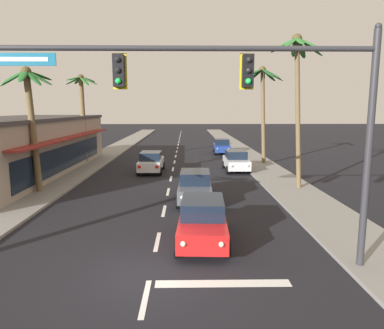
% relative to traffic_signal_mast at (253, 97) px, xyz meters
% --- Properties ---
extents(ground_plane, '(220.00, 220.00, 0.00)m').
position_rel_traffic_signal_mast_xyz_m(ground_plane, '(-3.12, -0.31, -5.44)').
color(ground_plane, black).
extents(sidewalk_right, '(3.20, 110.00, 0.14)m').
position_rel_traffic_signal_mast_xyz_m(sidewalk_right, '(4.68, 19.69, -5.37)').
color(sidewalk_right, gray).
rests_on(sidewalk_right, ground).
extents(sidewalk_left, '(3.20, 110.00, 0.14)m').
position_rel_traffic_signal_mast_xyz_m(sidewalk_left, '(-10.92, 19.69, -5.37)').
color(sidewalk_left, gray).
rests_on(sidewalk_left, ground).
extents(lane_markings, '(4.28, 89.23, 0.01)m').
position_rel_traffic_signal_mast_xyz_m(lane_markings, '(-2.68, 20.06, -5.43)').
color(lane_markings, silver).
rests_on(lane_markings, ground).
extents(traffic_signal_mast, '(11.64, 0.41, 7.56)m').
position_rel_traffic_signal_mast_xyz_m(traffic_signal_mast, '(0.00, 0.00, 0.00)').
color(traffic_signal_mast, '#2D2D33').
rests_on(traffic_signal_mast, ground).
extents(sedan_lead_at_stop_bar, '(2.12, 4.51, 1.68)m').
position_rel_traffic_signal_mast_xyz_m(sedan_lead_at_stop_bar, '(-1.37, 2.46, -4.58)').
color(sedan_lead_at_stop_bar, red).
rests_on(sedan_lead_at_stop_bar, ground).
extents(sedan_third_in_queue, '(2.06, 4.49, 1.68)m').
position_rel_traffic_signal_mast_xyz_m(sedan_third_in_queue, '(-1.50, 8.53, -4.58)').
color(sedan_third_in_queue, '#4C515B').
rests_on(sedan_third_in_queue, ground).
extents(sedan_oncoming_far, '(1.99, 4.47, 1.68)m').
position_rel_traffic_signal_mast_xyz_m(sedan_oncoming_far, '(-4.82, 17.66, -4.58)').
color(sedan_oncoming_far, silver).
rests_on(sedan_oncoming_far, ground).
extents(sedan_parked_nearest_kerb, '(2.05, 4.49, 1.68)m').
position_rel_traffic_signal_mast_xyz_m(sedan_parked_nearest_kerb, '(2.13, 29.81, -4.58)').
color(sedan_parked_nearest_kerb, navy).
rests_on(sedan_parked_nearest_kerb, ground).
extents(sedan_parked_mid_kerb, '(1.96, 4.45, 1.68)m').
position_rel_traffic_signal_mast_xyz_m(sedan_parked_mid_kerb, '(2.14, 18.22, -4.58)').
color(sedan_parked_mid_kerb, silver).
rests_on(sedan_parked_mid_kerb, ground).
extents(palm_left_second, '(3.08, 3.16, 7.54)m').
position_rel_traffic_signal_mast_xyz_m(palm_left_second, '(-11.21, 10.61, -0.14)').
color(palm_left_second, brown).
rests_on(palm_left_second, ground).
extents(palm_left_third, '(3.05, 2.81, 8.20)m').
position_rel_traffic_signal_mast_xyz_m(palm_left_third, '(-11.51, 22.38, -0.15)').
color(palm_left_third, brown).
rests_on(palm_left_third, ground).
extents(palm_right_second, '(3.32, 3.51, 9.53)m').
position_rel_traffic_signal_mast_xyz_m(palm_right_second, '(4.76, 11.22, 1.66)').
color(palm_right_second, brown).
rests_on(palm_right_second, ground).
extents(palm_right_third, '(3.83, 3.93, 8.86)m').
position_rel_traffic_signal_mast_xyz_m(palm_right_third, '(4.93, 21.65, 1.06)').
color(palm_right_third, brown).
rests_on(palm_right_third, ground).
extents(storefront_strip_left, '(8.75, 23.01, 4.44)m').
position_rel_traffic_signal_mast_xyz_m(storefront_strip_left, '(-15.12, 16.90, -3.21)').
color(storefront_strip_left, gray).
rests_on(storefront_strip_left, ground).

